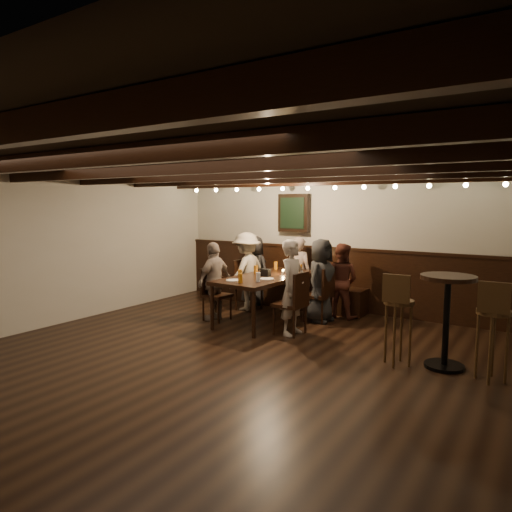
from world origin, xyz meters
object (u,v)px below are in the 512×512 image
Objects in this scene: dining_table at (267,279)px; person_bench_centre at (299,273)px; chair_left_near at (248,295)px; person_left_near at (247,271)px; person_bench_right at (341,281)px; person_right_near at (321,280)px; chair_right_near at (319,305)px; bar_stool_right at (492,344)px; person_bench_left at (254,270)px; chair_right_far at (291,315)px; high_top_table at (447,307)px; bar_stool_left at (398,331)px; chair_left_far at (216,304)px; person_left_far at (215,281)px; person_right_far at (293,287)px.

person_bench_centre reaches higher than dining_table.
person_left_near reaches higher than chair_left_near.
person_right_near is (-0.16, -0.44, 0.05)m from person_bench_right.
chair_right_near is 0.80× the size of bar_stool_right.
person_right_near reaches higher than person_bench_centre.
person_left_near is (0.14, -0.45, 0.05)m from person_bench_left.
person_right_near is (0.06, 0.90, 0.40)m from chair_right_far.
person_bench_right is 1.13× the size of bar_stool_right.
high_top_table is (1.98, -1.59, 0.09)m from person_bench_right.
chair_left_near is at bearing 111.89° from person_bench_left.
bar_stool_left is (2.37, -1.97, -0.25)m from person_bench_centre.
bar_stool_right is at bearing -114.32° from person_right_near.
high_top_table reaches higher than chair_left_far.
high_top_table is (2.14, -1.14, 0.04)m from person_right_near.
person_right_near is (1.53, 0.85, 0.03)m from person_left_far.
person_right_far is at bearing 162.06° from bar_stool_left.
person_left_near is (-0.77, -0.58, 0.04)m from person_bench_centre.
bar_stool_left and bar_stool_right have the same top height.
chair_left_near is 1.44m from chair_right_near.
person_bench_centre is 3.37m from high_top_table.
person_bench_left is (-1.57, 1.40, 0.37)m from chair_right_far.
chair_right_far is at bearing -179.95° from chair_right_near.
person_bench_right is at bearing 129.29° from person_left_far.
person_bench_centre reaches higher than bar_stool_left.
person_bench_left is 0.99× the size of person_bench_centre.
person_right_near reaches higher than person_left_far.
person_left_near is at bearing 58.52° from chair_right_far.
person_bench_right is (1.66, 1.30, 0.37)m from chair_left_far.
chair_right_near is at bearing 140.15° from person_bench_centre.
person_bench_centre is 0.96m from person_left_near.
chair_left_far is 0.97× the size of chair_right_near.
bar_stool_left is at bearing 142.10° from person_bench_centre.
person_left_far is at bearing 121.50° from chair_right_near.
dining_table is 1.52× the size of person_bench_centre.
high_top_table reaches higher than dining_table.
chair_left_near is 0.43m from person_left_near.
bar_stool_left is (2.40, -0.92, -0.27)m from dining_table.
bar_stool_left is at bearing -179.73° from bar_stool_right.
person_left_near is at bearing 108.43° from person_bench_left.
person_bench_centre is 0.94× the size of person_left_near.
person_left_near is at bearing 90.00° from person_right_near.
person_bench_centre is 0.94× the size of person_right_far.
person_bench_left is (-0.17, 0.46, 0.38)m from chair_left_near.
bar_stool_left is at bearing 131.32° from person_bench_right.
chair_right_far is 2.73m from bar_stool_right.
person_left_near reaches higher than bar_stool_right.
chair_right_near is 0.96× the size of chair_right_far.
dining_table is 0.95m from chair_left_far.
person_left_near reaches higher than chair_right_near.
person_right_far is at bearing 140.71° from person_bench_left.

